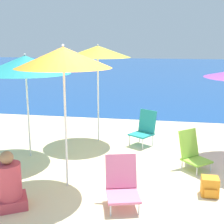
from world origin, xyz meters
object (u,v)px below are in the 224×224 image
at_px(beach_umbrella_yellow, 98,52).
at_px(backpack_orange, 210,187).
at_px(beach_umbrella_teal, 25,65).
at_px(person_seated_near, 9,186).
at_px(beach_chair_pink, 122,183).
at_px(beach_umbrella_orange, 63,58).
at_px(beach_chair_teal, 144,128).
at_px(beach_chair_lime, 192,151).

relative_size(beach_umbrella_yellow, backpack_orange, 7.82).
height_order(beach_umbrella_teal, person_seated_near, beach_umbrella_teal).
xyz_separation_m(beach_chair_pink, person_seated_near, (-1.61, -0.42, 0.02)).
height_order(beach_umbrella_teal, beach_chair_pink, beach_umbrella_teal).
relative_size(beach_umbrella_orange, beach_chair_teal, 2.86).
xyz_separation_m(beach_umbrella_teal, beach_chair_lime, (3.36, -0.05, -1.61)).
bearing_deg(beach_umbrella_teal, beach_chair_pink, -36.34).
relative_size(beach_umbrella_yellow, beach_chair_lime, 3.18).
xyz_separation_m(beach_chair_teal, person_seated_near, (-1.70, -3.29, -0.07)).
xyz_separation_m(beach_umbrella_orange, beach_umbrella_teal, (-1.24, 1.22, -0.21)).
height_order(beach_chair_teal, person_seated_near, person_seated_near).
bearing_deg(beach_umbrella_yellow, beach_chair_teal, -5.62).
relative_size(beach_umbrella_orange, beach_chair_pink, 3.28).
bearing_deg(beach_umbrella_teal, beach_umbrella_orange, -44.47).
xyz_separation_m(beach_umbrella_yellow, backpack_orange, (2.39, -2.47, -2.03)).
distance_m(beach_umbrella_teal, beach_chair_lime, 3.73).
distance_m(beach_umbrella_orange, beach_chair_teal, 3.19).
xyz_separation_m(beach_umbrella_teal, person_seated_near, (0.64, -2.07, -1.60)).
height_order(beach_umbrella_yellow, beach_chair_pink, beach_umbrella_yellow).
distance_m(beach_umbrella_yellow, beach_chair_pink, 3.66).
bearing_deg(backpack_orange, beach_chair_lime, 101.12).
height_order(beach_chair_lime, backpack_orange, beach_chair_lime).
xyz_separation_m(beach_chair_lime, beach_chair_pink, (-1.12, -1.60, -0.01)).
relative_size(beach_chair_teal, person_seated_near, 0.94).
bearing_deg(beach_chair_pink, beach_umbrella_orange, 140.80).
xyz_separation_m(beach_chair_lime, backpack_orange, (0.21, -1.09, -0.19)).
height_order(person_seated_near, backpack_orange, person_seated_near).
height_order(beach_umbrella_teal, backpack_orange, beach_umbrella_teal).
relative_size(beach_umbrella_orange, beach_chair_lime, 3.18).
bearing_deg(backpack_orange, beach_umbrella_orange, -178.14).
bearing_deg(beach_umbrella_yellow, beach_umbrella_teal, -131.81).
xyz_separation_m(beach_umbrella_orange, beach_chair_teal, (1.10, 2.44, -1.74)).
xyz_separation_m(beach_umbrella_orange, person_seated_near, (-0.60, -0.85, -1.81)).
distance_m(beach_umbrella_yellow, backpack_orange, 3.99).
bearing_deg(beach_umbrella_orange, beach_umbrella_yellow, 91.00).
distance_m(beach_umbrella_orange, person_seated_near, 2.09).
xyz_separation_m(person_seated_near, backpack_orange, (2.94, 0.93, -0.20)).
relative_size(beach_umbrella_orange, backpack_orange, 7.83).
bearing_deg(beach_umbrella_teal, beach_umbrella_yellow, 48.19).
height_order(beach_umbrella_orange, beach_chair_lime, beach_umbrella_orange).
height_order(beach_umbrella_yellow, beach_umbrella_teal, beach_umbrella_yellow).
relative_size(beach_umbrella_orange, beach_umbrella_teal, 1.09).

